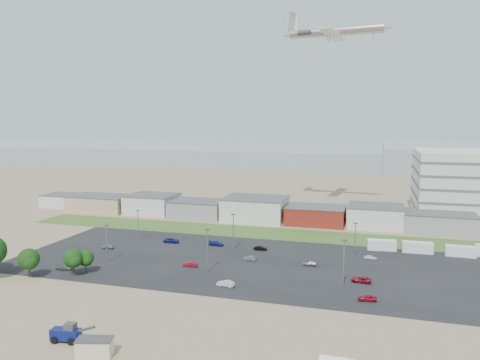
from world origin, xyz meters
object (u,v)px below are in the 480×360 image
at_px(portable_shed, 95,347).
at_px(parked_car_10, 64,268).
at_px(parked_car_9, 172,240).
at_px(telehandler, 66,332).
at_px(parked_car_2, 367,298).
at_px(parked_car_4, 190,264).
at_px(parked_car_0, 361,280).
at_px(parked_car_8, 370,257).
at_px(parked_car_12, 309,263).
at_px(parked_car_5, 108,246).
at_px(parked_car_7, 250,258).
at_px(box_trailer_a, 382,245).
at_px(parked_car_13, 226,283).
at_px(parked_car_11, 260,248).
at_px(airliner, 336,31).
at_px(parked_car_6, 216,243).

relative_size(portable_shed, parked_car_10, 1.34).
bearing_deg(parked_car_9, telehandler, -173.97).
xyz_separation_m(parked_car_2, parked_car_4, (-42.46, 10.74, -0.03)).
bearing_deg(parked_car_0, parked_car_10, -75.73).
xyz_separation_m(parked_car_8, parked_car_12, (-14.46, -9.79, 0.01)).
bearing_deg(parked_car_9, parked_car_5, 124.30).
bearing_deg(parked_car_5, parked_car_7, 87.34).
height_order(parked_car_0, parked_car_10, parked_car_0).
distance_m(parked_car_5, parked_car_12, 56.79).
bearing_deg(telehandler, parked_car_0, 37.17).
bearing_deg(parked_car_12, parked_car_5, -89.52).
bearing_deg(parked_car_4, parked_car_10, -70.90).
xyz_separation_m(parked_car_5, parked_car_10, (0.52, -19.78, -0.01)).
bearing_deg(parked_car_2, box_trailer_a, 167.90).
height_order(parked_car_7, parked_car_13, parked_car_13).
distance_m(box_trailer_a, parked_car_11, 33.83).
distance_m(parked_car_0, parked_car_5, 70.11).
xyz_separation_m(parked_car_9, parked_car_11, (27.17, -0.55, -0.04)).
bearing_deg(parked_car_4, parked_car_9, -146.75).
height_order(portable_shed, parked_car_8, portable_shed).
bearing_deg(parked_car_2, parked_car_13, -97.84).
relative_size(parked_car_4, parked_car_5, 1.03).
distance_m(parked_car_4, parked_car_11, 23.29).
height_order(parked_car_5, parked_car_7, parked_car_5).
relative_size(box_trailer_a, parked_car_5, 2.21).
xyz_separation_m(parked_car_2, parked_car_12, (-14.36, 19.86, -0.08)).
relative_size(parked_car_0, parked_car_11, 1.21).
height_order(telehandler, parked_car_10, telehandler).
relative_size(parked_car_7, parked_car_8, 1.05).
xyz_separation_m(parked_car_8, parked_car_13, (-29.83, -29.66, 0.11)).
xyz_separation_m(parked_car_0, parked_car_4, (-40.89, -0.14, -0.02)).
distance_m(parked_car_0, parked_car_10, 69.95).
bearing_deg(parked_car_2, parked_car_11, -143.45).
xyz_separation_m(telehandler, box_trailer_a, (49.57, 71.53, -0.13)).
bearing_deg(box_trailer_a, parked_car_10, -157.85).
relative_size(parked_car_9, parked_car_10, 1.14).
xyz_separation_m(parked_car_0, parked_car_7, (-28.20, 8.96, -0.06)).
xyz_separation_m(parked_car_10, parked_car_13, (40.90, 0.25, 0.07)).
bearing_deg(parked_car_9, parked_car_10, 152.52).
relative_size(airliner, parked_car_11, 11.97).
distance_m(portable_shed, parked_car_6, 65.87).
distance_m(parked_car_7, parked_car_11, 10.21).
bearing_deg(parked_car_13, portable_shed, -9.40).
xyz_separation_m(telehandler, parked_car_5, (-24.52, 51.28, -0.99)).
distance_m(parked_car_2, parked_car_7, 35.78).
bearing_deg(box_trailer_a, parked_car_12, -137.40).
bearing_deg(parked_car_6, parked_car_7, -124.22).
distance_m(telehandler, parked_car_11, 64.18).
bearing_deg(airliner, parked_car_5, -119.25).
height_order(box_trailer_a, parked_car_7, box_trailer_a).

